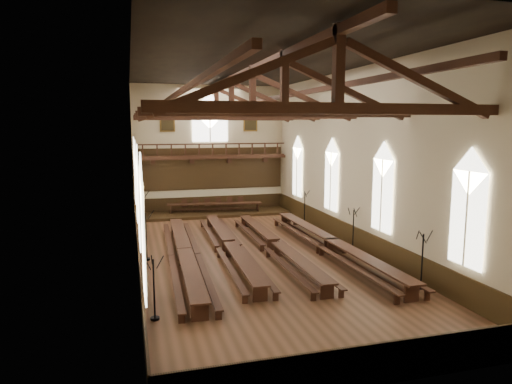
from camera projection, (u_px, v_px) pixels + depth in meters
ground at (253, 254)px, 24.57m from camera, size 26.00×26.00×0.00m
room_walls at (253, 133)px, 23.63m from camera, size 26.00×26.00×26.00m
wainscot_band at (253, 243)px, 24.48m from camera, size 12.00×26.00×1.20m
side_windows at (253, 185)px, 24.03m from camera, size 11.85×19.80×4.50m
end_window at (210, 121)px, 35.81m from camera, size 2.80×0.12×3.80m
minstrels_gallery at (211, 163)px, 36.07m from camera, size 11.80×1.24×3.70m
portraits at (210, 122)px, 35.83m from camera, size 7.75×0.09×1.45m
roof_trusses at (253, 99)px, 23.37m from camera, size 11.70×25.70×2.80m
refectory_row_a at (185, 252)px, 22.87m from camera, size 1.89×14.81×0.79m
refectory_row_b at (230, 244)px, 24.49m from camera, size 1.77×14.45×0.75m
refectory_row_c at (276, 244)px, 24.63m from camera, size 1.52×14.21×0.73m
refectory_row_d at (332, 243)px, 24.64m from camera, size 1.78×15.11×0.82m
dais at (215, 213)px, 35.43m from camera, size 11.40×3.13×0.21m
high_table at (215, 205)px, 35.33m from camera, size 7.33×1.78×0.68m
high_chairs at (213, 204)px, 36.02m from camera, size 4.96×0.46×0.98m
candelabrum_left_near at (154, 300)px, 16.20m from camera, size 0.71×0.67×2.36m
candelabrum_left_mid at (146, 245)px, 23.36m from camera, size 0.70×0.81×2.62m
candelabrum_left_far at (143, 220)px, 29.43m from camera, size 0.75×0.83×2.70m
candelabrum_right_near at (422, 271)px, 19.32m from camera, size 0.72×0.77×2.52m
candelabrum_right_mid at (353, 237)px, 25.22m from camera, size 0.73×0.69×2.41m
candelabrum_right_far at (305, 213)px, 32.14m from camera, size 0.71×0.69×2.36m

